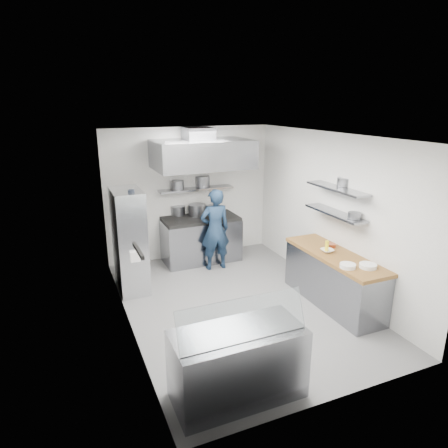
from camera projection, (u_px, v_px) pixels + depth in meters
name	position (u px, v px, depth m)	size (l,w,h in m)	color
floor	(238.00, 304.00, 6.78)	(5.00, 5.00, 0.00)	slate
ceiling	(240.00, 136.00, 5.96)	(5.00, 5.00, 0.00)	silver
wall_back	(190.00, 193.00, 8.57)	(3.60, 0.02, 2.80)	white
wall_front	(340.00, 291.00, 4.17)	(3.60, 0.02, 2.80)	white
wall_left	(125.00, 240.00, 5.70)	(5.00, 0.02, 2.80)	white
wall_right	(331.00, 213.00, 7.04)	(5.00, 0.02, 2.80)	white
gas_range	(201.00, 240.00, 8.53)	(1.60, 0.80, 0.90)	gray
cooktop	(201.00, 219.00, 8.39)	(1.57, 0.78, 0.06)	black
stock_pot_left	(178.00, 210.00, 8.53)	(0.30, 0.30, 0.20)	slate
stock_pot_mid	(197.00, 210.00, 8.50)	(0.36, 0.36, 0.24)	slate
stock_pot_right	(212.00, 209.00, 8.74)	(0.25, 0.25, 0.16)	slate
over_range_shelf	(196.00, 189.00, 8.43)	(1.60, 0.30, 0.04)	gray
shelf_pot_a	(178.00, 185.00, 8.28)	(0.26, 0.26, 0.18)	slate
shelf_pot_b	(202.00, 181.00, 8.59)	(0.31, 0.31, 0.22)	slate
extractor_hood	(202.00, 154.00, 7.83)	(1.90, 1.15, 0.55)	gray
hood_duct	(198.00, 134.00, 7.92)	(0.55, 0.55, 0.24)	slate
red_firebox	(131.00, 198.00, 8.04)	(0.22, 0.10, 0.26)	red
chef	(215.00, 230.00, 7.99)	(0.61, 0.40, 1.66)	#152841
wire_rack	(129.00, 241.00, 7.08)	(0.50, 0.90, 1.85)	silver
rack_bin_a	(134.00, 255.00, 6.75)	(0.16, 0.20, 0.18)	white
rack_bin_b	(127.00, 219.00, 7.05)	(0.13, 0.17, 0.15)	yellow
rack_jar	(131.00, 195.00, 6.63)	(0.11, 0.11, 0.18)	black
knife_strip	(138.00, 251.00, 4.87)	(0.04, 0.55, 0.05)	black
prep_counter_base	(333.00, 281.00, 6.68)	(0.62, 2.00, 0.84)	gray
prep_counter_top	(335.00, 256.00, 6.55)	(0.65, 2.04, 0.06)	brown
plate_stack_a	(368.00, 266.00, 5.99)	(0.26, 0.26, 0.06)	white
plate_stack_b	(348.00, 266.00, 5.99)	(0.24, 0.24, 0.06)	white
copper_pan	(331.00, 245.00, 6.84)	(0.17, 0.17, 0.06)	#BC5835
squeeze_bottle	(327.00, 246.00, 6.63)	(0.06, 0.06, 0.18)	yellow
mixing_bowl	(327.00, 251.00, 6.61)	(0.21, 0.21, 0.05)	white
wall_shelf_lower	(335.00, 213.00, 6.69)	(0.30, 1.30, 0.04)	gray
wall_shelf_upper	(337.00, 189.00, 6.56)	(0.30, 1.30, 0.04)	gray
shelf_pot_c	(354.00, 215.00, 6.29)	(0.20, 0.20, 0.10)	slate
shelf_pot_d	(344.00, 182.00, 6.64)	(0.24, 0.24, 0.14)	slate
display_case	(238.00, 364.00, 4.55)	(1.50, 0.70, 0.85)	gray
display_glass	(243.00, 319.00, 4.25)	(1.47, 0.02, 0.45)	silver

